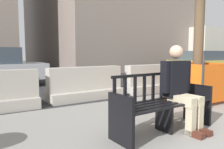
{
  "coord_description": "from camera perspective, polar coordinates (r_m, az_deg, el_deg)",
  "views": [
    {
      "loc": [
        -2.83,
        -1.92,
        1.19
      ],
      "look_at": [
        -0.46,
        1.9,
        0.75
      ],
      "focal_mm": 35.0,
      "sensor_mm": 36.0,
      "label": 1
    }
  ],
  "objects": [
    {
      "name": "street_asphalt",
      "position": [
        11.06,
        -16.7,
        -0.8
      ],
      "size": [
        120.0,
        12.0,
        0.01
      ],
      "primitive_type": "cube",
      "color": "#28282B",
      "rests_on": "ground"
    },
    {
      "name": "jersey_barrier_right",
      "position": [
        6.9,
        10.88,
        -1.59
      ],
      "size": [
        2.01,
        0.7,
        0.84
      ],
      "color": "#ADA89E",
      "rests_on": "ground"
    },
    {
      "name": "seated_person",
      "position": [
        3.56,
        17.2,
        -2.74
      ],
      "size": [
        0.59,
        0.74,
        1.31
      ],
      "color": "black",
      "rests_on": "ground"
    },
    {
      "name": "car_taxi_near",
      "position": [
        13.23,
        23.29,
        2.91
      ],
      "size": [
        4.7,
        2.07,
        1.31
      ],
      "color": "#DBC64C",
      "rests_on": "ground"
    },
    {
      "name": "street_bench",
      "position": [
        3.43,
        13.17,
        -7.95
      ],
      "size": [
        1.71,
        0.61,
        0.88
      ],
      "color": "black",
      "rests_on": "ground"
    },
    {
      "name": "construction_fence",
      "position": [
        5.8,
        21.33,
        -1.49
      ],
      "size": [
        1.16,
        1.16,
        1.03
      ],
      "color": "#2D2D33",
      "rests_on": "ground"
    },
    {
      "name": "ground_plane",
      "position": [
        3.62,
        23.39,
        -14.08
      ],
      "size": [
        200.0,
        200.0,
        0.0
      ],
      "primitive_type": "plane",
      "color": "gray"
    },
    {
      "name": "delivery_truck",
      "position": [
        19.44,
        25.63,
        6.51
      ],
      "size": [
        6.85,
        2.47,
        3.05
      ],
      "color": "silver",
      "rests_on": "ground"
    },
    {
      "name": "jersey_barrier_centre",
      "position": [
        5.72,
        -6.83,
        -2.99
      ],
      "size": [
        2.02,
        0.74,
        0.84
      ],
      "color": "#ADA89E",
      "rests_on": "ground"
    }
  ]
}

